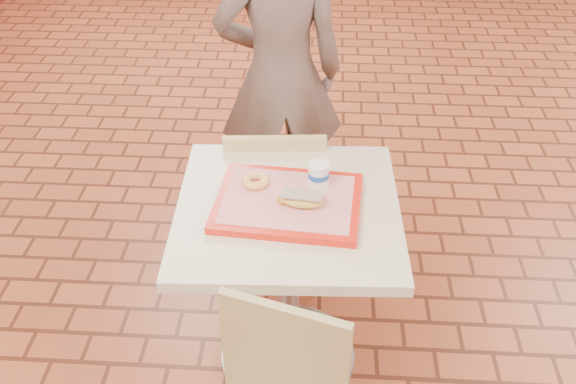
# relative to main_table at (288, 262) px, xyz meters

# --- Properties ---
(wainscot_band) EXTENTS (8.00, 10.00, 1.00)m
(wainscot_band) POSITION_rel_main_table_xyz_m (1.00, 0.55, -0.05)
(wainscot_band) COLOR #601C12
(wainscot_band) RESTS_ON ground
(main_table) EXTENTS (0.78, 0.78, 0.82)m
(main_table) POSITION_rel_main_table_xyz_m (0.00, 0.00, 0.00)
(main_table) COLOR beige
(main_table) RESTS_ON ground
(chair_main_back) EXTENTS (0.44, 0.44, 0.88)m
(chair_main_back) POSITION_rel_main_table_xyz_m (-0.08, 0.46, -0.06)
(chair_main_back) COLOR #CDBC7B
(chair_main_back) RESTS_ON ground
(customer) EXTENTS (0.67, 0.50, 1.67)m
(customer) POSITION_rel_main_table_xyz_m (-0.10, 0.98, 0.28)
(customer) COLOR brown
(customer) RESTS_ON ground
(serving_tray) EXTENTS (0.50, 0.39, 0.03)m
(serving_tray) POSITION_rel_main_table_xyz_m (0.00, 0.00, 0.28)
(serving_tray) COLOR red
(serving_tray) RESTS_ON main_table
(ring_donut) EXTENTS (0.11, 0.11, 0.03)m
(ring_donut) POSITION_rel_main_table_xyz_m (-0.12, 0.08, 0.31)
(ring_donut) COLOR #EFAD57
(ring_donut) RESTS_ON serving_tray
(long_john_donut) EXTENTS (0.16, 0.09, 0.05)m
(long_john_donut) POSITION_rel_main_table_xyz_m (0.04, -0.03, 0.32)
(long_john_donut) COLOR gold
(long_john_donut) RESTS_ON serving_tray
(paper_cup) EXTENTS (0.07, 0.07, 0.09)m
(paper_cup) POSITION_rel_main_table_xyz_m (0.10, 0.08, 0.35)
(paper_cup) COLOR white
(paper_cup) RESTS_ON serving_tray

